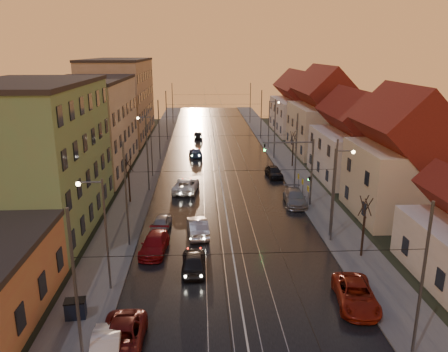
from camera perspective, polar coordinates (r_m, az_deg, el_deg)
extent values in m
plane|color=black|center=(29.80, 2.18, -16.18)|extent=(160.00, 160.00, 0.00)
cube|color=black|center=(67.03, -0.89, 2.41)|extent=(16.00, 120.00, 0.04)
cube|color=#4C4C4C|center=(67.40, -9.43, 2.32)|extent=(4.00, 120.00, 0.15)
cube|color=#4C4C4C|center=(68.12, 7.55, 2.54)|extent=(4.00, 120.00, 0.15)
cube|color=gray|center=(66.98, -2.78, 2.42)|extent=(0.06, 120.00, 0.03)
cube|color=gray|center=(67.00, -1.55, 2.43)|extent=(0.06, 120.00, 0.03)
cube|color=gray|center=(67.05, -0.24, 2.45)|extent=(0.06, 120.00, 0.03)
cube|color=gray|center=(67.14, 0.98, 2.47)|extent=(0.06, 120.00, 0.03)
cube|color=#689961|center=(42.92, -23.54, 2.09)|extent=(10.00, 18.00, 13.00)
cube|color=#B5A88C|center=(61.77, -17.24, 6.17)|extent=(10.00, 20.00, 12.00)
cube|color=#9B8664|center=(84.90, -13.46, 9.67)|extent=(10.00, 24.00, 14.00)
cube|color=beige|center=(46.23, 21.93, -0.65)|extent=(8.50, 10.00, 7.00)
pyramid|color=maroon|center=(45.08, 22.64, 5.94)|extent=(8.67, 10.20, 3.80)
cube|color=silver|center=(57.97, 16.63, 2.57)|extent=(9.00, 12.00, 6.00)
pyramid|color=maroon|center=(57.12, 17.00, 7.06)|extent=(9.18, 12.24, 3.20)
cube|color=beige|center=(71.83, 12.75, 5.99)|extent=(9.00, 14.00, 7.50)
pyramid|color=maroon|center=(71.08, 13.04, 10.55)|extent=(9.18, 14.28, 4.00)
cube|color=silver|center=(89.14, 9.65, 7.74)|extent=(9.00, 16.00, 6.50)
pyramid|color=maroon|center=(88.57, 9.81, 10.94)|extent=(9.18, 16.32, 3.50)
cylinder|color=#595B60|center=(23.07, -18.75, -14.50)|extent=(0.16, 0.16, 9.00)
cylinder|color=#595B60|center=(24.82, 24.40, -12.85)|extent=(0.16, 0.16, 9.00)
cylinder|color=#595B60|center=(36.46, -12.65, -2.53)|extent=(0.16, 0.16, 9.00)
cylinder|color=#595B60|center=(37.59, 14.17, -2.07)|extent=(0.16, 0.16, 9.00)
cylinder|color=#595B60|center=(50.76, -9.97, 2.89)|extent=(0.16, 0.16, 9.00)
cylinder|color=#595B60|center=(51.58, 9.38, 3.12)|extent=(0.16, 0.16, 9.00)
cylinder|color=#595B60|center=(65.37, -8.47, 5.90)|extent=(0.16, 0.16, 9.00)
cylinder|color=#595B60|center=(66.01, 6.65, 6.07)|extent=(0.16, 0.16, 9.00)
cylinder|color=#595B60|center=(80.13, -7.51, 7.81)|extent=(0.16, 0.16, 9.00)
cylinder|color=#595B60|center=(80.65, 4.88, 7.94)|extent=(0.16, 0.16, 9.00)
cylinder|color=#595B60|center=(97.94, -6.74, 9.33)|extent=(0.16, 0.16, 9.00)
cylinder|color=#595B60|center=(98.36, 3.45, 9.44)|extent=(0.16, 0.16, 9.00)
cylinder|color=#595B60|center=(30.26, -15.09, -7.67)|extent=(0.14, 0.14, 8.00)
cylinder|color=#595B60|center=(29.16, -17.16, -0.78)|extent=(1.60, 0.10, 0.10)
sphere|color=#FFD88C|center=(29.37, -18.51, -0.99)|extent=(0.32, 0.32, 0.32)
cylinder|color=#595B60|center=(38.71, 13.98, -2.30)|extent=(0.14, 0.14, 8.00)
cylinder|color=#595B60|center=(37.96, 15.52, 3.18)|extent=(1.60, 0.10, 0.10)
sphere|color=#FFD88C|center=(38.21, 16.54, 3.03)|extent=(0.32, 0.32, 0.32)
cylinder|color=#595B60|center=(56.71, -9.46, 3.78)|extent=(0.14, 0.14, 8.00)
cylinder|color=#595B60|center=(56.13, -10.46, 7.55)|extent=(1.60, 0.10, 0.10)
sphere|color=#FFD88C|center=(56.24, -11.18, 7.43)|extent=(0.32, 0.32, 0.32)
cylinder|color=#595B60|center=(72.93, 5.88, 6.65)|extent=(0.14, 0.14, 8.00)
cylinder|color=#595B60|center=(72.54, 6.60, 9.61)|extent=(1.60, 0.10, 0.10)
sphere|color=#FFD88C|center=(72.67, 7.17, 9.52)|extent=(0.32, 0.32, 0.32)
cylinder|color=#595B60|center=(46.23, 11.37, 0.35)|extent=(0.20, 0.20, 7.20)
cylinder|color=#595B60|center=(44.88, 8.38, 4.37)|extent=(5.20, 0.14, 0.14)
imported|color=black|center=(44.60, 5.32, 3.61)|extent=(0.15, 0.18, 0.90)
sphere|color=#19FF3F|center=(44.52, 5.33, 3.38)|extent=(0.20, 0.20, 0.20)
cylinder|color=black|center=(47.88, -12.26, -1.46)|extent=(0.18, 0.18, 3.50)
cylinder|color=black|center=(47.23, -12.14, 1.52)|extent=(0.37, 0.92, 1.61)
cylinder|color=black|center=(47.43, -12.50, 1.56)|extent=(0.91, 0.40, 1.61)
cylinder|color=black|center=(47.15, -12.74, 1.46)|extent=(0.37, 0.92, 1.61)
cylinder|color=black|center=(46.96, -12.33, 1.43)|extent=(0.84, 0.54, 1.62)
cylinder|color=black|center=(36.41, 17.67, -7.58)|extent=(0.18, 0.18, 3.50)
cylinder|color=black|center=(35.66, 18.32, -3.75)|extent=(0.37, 0.92, 1.61)
cylinder|color=black|center=(35.67, 17.76, -3.68)|extent=(0.91, 0.40, 1.61)
cylinder|color=black|center=(35.34, 17.71, -3.87)|extent=(0.37, 0.92, 1.61)
cylinder|color=black|center=(35.35, 18.33, -3.92)|extent=(0.84, 0.54, 1.62)
cylinder|color=black|center=(62.09, 8.96, 2.74)|extent=(0.18, 0.18, 3.50)
cylinder|color=black|center=(61.69, 9.26, 5.07)|extent=(0.37, 0.92, 1.61)
cylinder|color=black|center=(61.76, 8.94, 5.10)|extent=(0.91, 0.40, 1.61)
cylinder|color=black|center=(61.42, 8.87, 5.04)|extent=(0.37, 0.92, 1.61)
cylinder|color=black|center=(61.37, 9.22, 5.01)|extent=(0.84, 0.54, 1.62)
imported|color=black|center=(33.31, -3.98, -10.99)|extent=(1.80, 4.46, 1.52)
imported|color=#A4A4A9|center=(39.15, -3.46, -6.64)|extent=(2.15, 4.91, 1.57)
imported|color=white|center=(51.02, -4.99, -1.19)|extent=(3.30, 5.91, 1.56)
imported|color=#182648|center=(67.80, -3.72, 3.09)|extent=(2.29, 4.67, 1.31)
imported|color=black|center=(81.81, -3.41, 5.37)|extent=(1.68, 3.99, 1.35)
imported|color=silver|center=(25.47, -15.18, -21.20)|extent=(1.90, 4.44, 1.42)
imported|color=#5C110F|center=(26.06, -13.26, -20.06)|extent=(2.41, 5.19, 1.44)
imported|color=maroon|center=(36.45, -9.07, -8.76)|extent=(2.41, 5.02, 1.41)
imported|color=#97979C|center=(40.45, -8.22, -6.22)|extent=(1.99, 3.98, 1.30)
imported|color=maroon|center=(30.42, 16.83, -14.61)|extent=(3.03, 5.47, 1.45)
imported|color=gray|center=(47.27, 9.25, -2.79)|extent=(2.43, 5.37, 1.52)
imported|color=black|center=(56.97, 6.53, 0.56)|extent=(2.13, 4.41, 1.45)
cube|color=black|center=(29.29, -18.82, -16.15)|extent=(1.29, 0.93, 1.10)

